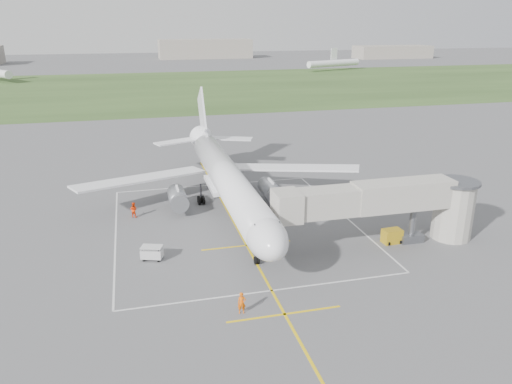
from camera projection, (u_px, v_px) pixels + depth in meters
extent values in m
plane|color=#58575A|center=(229.00, 213.00, 63.92)|extent=(700.00, 700.00, 0.00)
cube|color=#30481F|center=(160.00, 88.00, 183.09)|extent=(700.00, 120.00, 0.02)
cube|color=yellow|center=(237.00, 228.00, 59.33)|extent=(0.25, 60.00, 0.01)
cube|color=yellow|center=(285.00, 314.00, 41.92)|extent=(10.00, 0.25, 0.01)
cube|color=yellow|center=(247.00, 245.00, 54.75)|extent=(10.00, 0.25, 0.01)
cube|color=silver|center=(213.00, 185.00, 74.92)|extent=(28.00, 0.20, 0.01)
cube|color=silver|center=(272.00, 291.00, 45.58)|extent=(28.00, 0.20, 0.01)
cube|color=silver|center=(116.00, 237.00, 57.00)|extent=(0.20, 32.00, 0.01)
cube|color=silver|center=(343.00, 214.00, 63.51)|extent=(0.20, 32.00, 0.01)
cylinder|color=white|center=(228.00, 180.00, 62.46)|extent=(3.80, 36.00, 3.80)
ellipsoid|color=white|center=(266.00, 237.00, 45.96)|extent=(3.80, 7.22, 3.80)
cube|color=black|center=(269.00, 230.00, 44.79)|extent=(2.40, 1.60, 0.99)
cone|color=white|center=(204.00, 141.00, 81.12)|extent=(3.80, 6.00, 3.80)
cube|color=white|center=(293.00, 168.00, 70.68)|extent=(17.93, 11.24, 1.23)
cube|color=white|center=(141.00, 179.00, 65.79)|extent=(17.93, 11.24, 1.23)
cube|color=white|center=(224.00, 184.00, 65.71)|extent=(4.20, 8.00, 0.50)
cube|color=white|center=(202.00, 114.00, 80.37)|extent=(0.30, 7.89, 8.65)
cube|color=white|center=(205.00, 135.00, 79.32)|extent=(0.35, 5.00, 1.20)
cube|color=white|center=(229.00, 138.00, 81.76)|extent=(7.85, 5.03, 0.20)
cube|color=white|center=(178.00, 141.00, 79.80)|extent=(7.85, 5.03, 0.20)
cylinder|color=slate|center=(270.00, 189.00, 67.04)|extent=(2.30, 4.20, 2.30)
cube|color=white|center=(271.00, 184.00, 66.50)|extent=(0.25, 2.40, 1.20)
cylinder|color=slate|center=(178.00, 197.00, 64.15)|extent=(2.30, 4.20, 2.30)
cube|color=white|center=(177.00, 192.00, 63.62)|extent=(0.25, 2.40, 1.20)
cylinder|color=black|center=(257.00, 252.00, 50.21)|extent=(0.18, 0.18, 2.60)
cylinder|color=black|center=(256.00, 260.00, 50.47)|extent=(0.28, 0.80, 0.80)
cylinder|color=black|center=(258.00, 260.00, 50.52)|extent=(0.28, 0.80, 0.80)
cylinder|color=black|center=(243.00, 190.00, 68.27)|extent=(0.22, 0.22, 2.80)
cylinder|color=black|center=(242.00, 198.00, 68.18)|extent=(0.32, 0.96, 0.96)
cylinder|color=black|center=(246.00, 197.00, 68.31)|extent=(0.32, 0.96, 0.96)
cylinder|color=black|center=(240.00, 196.00, 68.82)|extent=(0.32, 0.96, 0.96)
cylinder|color=black|center=(244.00, 196.00, 68.95)|extent=(0.32, 0.96, 0.96)
cylinder|color=black|center=(201.00, 194.00, 66.92)|extent=(0.22, 0.22, 2.80)
cylinder|color=black|center=(199.00, 201.00, 66.83)|extent=(0.32, 0.96, 0.96)
cylinder|color=black|center=(204.00, 201.00, 66.96)|extent=(0.32, 0.96, 0.96)
cylinder|color=black|center=(199.00, 199.00, 67.47)|extent=(0.32, 0.96, 0.96)
cylinder|color=black|center=(203.00, 199.00, 67.60)|extent=(0.32, 0.96, 0.96)
cube|color=#A19C91|center=(327.00, 202.00, 51.53)|extent=(11.09, 2.90, 2.80)
cube|color=#A19C91|center=(403.00, 195.00, 53.52)|extent=(11.09, 3.10, 3.00)
cube|color=#A19C91|center=(287.00, 206.00, 50.52)|extent=(2.60, 3.40, 3.00)
cylinder|color=#57595F|center=(412.00, 224.00, 55.05)|extent=(0.70, 0.70, 4.20)
cube|color=#57595F|center=(411.00, 238.00, 55.58)|extent=(2.60, 1.40, 0.90)
cylinder|color=#A19C91|center=(453.00, 211.00, 55.85)|extent=(4.40, 4.40, 6.40)
cylinder|color=#57595F|center=(457.00, 182.00, 54.75)|extent=(5.00, 5.00, 0.30)
cylinder|color=black|center=(403.00, 240.00, 55.38)|extent=(0.70, 0.30, 0.70)
cylinder|color=black|center=(419.00, 238.00, 55.85)|extent=(0.70, 0.30, 0.70)
cube|color=#AD8915|center=(392.00, 236.00, 55.24)|extent=(2.16, 1.48, 1.56)
cylinder|color=black|center=(389.00, 244.00, 54.69)|extent=(0.24, 0.47, 0.46)
cylinder|color=black|center=(400.00, 242.00, 55.11)|extent=(0.24, 0.47, 0.46)
cube|color=silver|center=(152.00, 253.00, 51.30)|extent=(2.43, 1.90, 0.94)
cube|color=silver|center=(152.00, 247.00, 51.06)|extent=(2.43, 1.90, 0.07)
cylinder|color=black|center=(142.00, 254.00, 50.82)|extent=(0.07, 0.07, 1.11)
cylinder|color=black|center=(159.00, 254.00, 50.70)|extent=(0.07, 0.07, 1.11)
cylinder|color=black|center=(145.00, 249.00, 51.79)|extent=(0.07, 0.07, 1.11)
cylinder|color=black|center=(161.00, 250.00, 51.66)|extent=(0.07, 0.07, 1.11)
cylinder|color=black|center=(144.00, 260.00, 51.09)|extent=(0.26, 0.37, 0.34)
cylinder|color=black|center=(158.00, 260.00, 50.98)|extent=(0.26, 0.37, 0.34)
cylinder|color=black|center=(146.00, 256.00, 51.98)|extent=(0.26, 0.37, 0.34)
cylinder|color=black|center=(161.00, 256.00, 51.87)|extent=(0.26, 0.37, 0.34)
imported|color=#E85B07|center=(242.00, 303.00, 41.79)|extent=(0.75, 0.55, 1.91)
imported|color=#FF3808|center=(134.00, 210.00, 62.41)|extent=(1.19, 1.11, 1.94)
cube|color=gray|center=(205.00, 49.00, 327.95)|extent=(60.00, 20.00, 12.00)
cube|color=gray|center=(392.00, 52.00, 329.00)|extent=(50.00, 18.00, 8.00)
cylinder|color=white|center=(334.00, 63.00, 247.19)|extent=(31.15, 13.99, 3.20)
cube|color=white|center=(334.00, 54.00, 245.73)|extent=(3.86, 1.66, 5.50)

